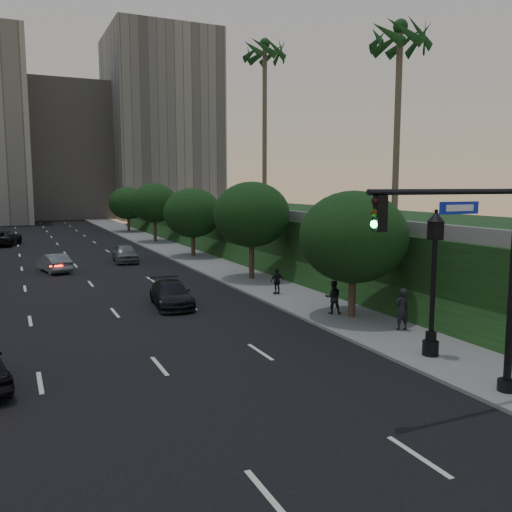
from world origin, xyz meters
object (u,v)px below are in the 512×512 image
street_lamp (433,290)px  sedan_far_right (125,253)px  sedan_mid_left (54,263)px  pedestrian_a (402,309)px  traffic_signal_mast (487,282)px  sedan_near_right (171,294)px  pedestrian_b (333,297)px  pedestrian_c (277,281)px  sedan_far_left (4,238)px

street_lamp → sedan_far_right: 31.34m
street_lamp → sedan_mid_left: size_ratio=1.32×
pedestrian_a → traffic_signal_mast: bearing=72.5°
traffic_signal_mast → sedan_far_right: traffic_signal_mast is taller
sedan_mid_left → sedan_near_right: (4.86, -14.98, -0.03)m
pedestrian_a → pedestrian_b: size_ratio=1.12×
sedan_mid_left → sedan_near_right: bearing=95.2°
street_lamp → pedestrian_c: size_ratio=3.69×
sedan_far_left → pedestrian_a: bearing=123.9°
street_lamp → pedestrian_c: street_lamp is taller
sedan_far_left → pedestrian_b: size_ratio=3.49×
sedan_mid_left → sedan_near_right: size_ratio=0.92×
sedan_far_left → street_lamp: bearing=121.3°
street_lamp → sedan_far_left: size_ratio=0.97×
street_lamp → sedan_far_right: (-5.38, 30.82, -1.85)m
street_lamp → pedestrian_c: 12.82m
street_lamp → sedan_mid_left: street_lamp is taller
sedan_mid_left → pedestrian_a: bearing=104.7°
traffic_signal_mast → street_lamp: traffic_signal_mast is taller
sedan_near_right → pedestrian_c: size_ratio=3.03×
sedan_far_left → pedestrian_a: 48.60m
sedan_mid_left → sedan_far_right: (5.89, 3.14, 0.08)m
street_lamp → sedan_far_right: street_lamp is taller
sedan_mid_left → pedestrian_a: 27.45m
pedestrian_b → pedestrian_c: bearing=-62.6°
sedan_near_right → pedestrian_a: 12.20m
pedestrian_a → pedestrian_b: 4.00m
traffic_signal_mast → pedestrian_b: bearing=81.1°
sedan_mid_left → sedan_far_right: sedan_far_right is taller
sedan_mid_left → sedan_far_left: (-3.56, 21.46, 0.10)m
sedan_near_right → sedan_far_right: size_ratio=1.00×
traffic_signal_mast → pedestrian_c: bearing=85.2°
traffic_signal_mast → pedestrian_c: traffic_signal_mast is taller
street_lamp → sedan_mid_left: 29.95m
sedan_far_right → pedestrian_b: pedestrian_b is taller
pedestrian_b → pedestrian_a: bearing=130.0°
sedan_far_left → sedan_far_right: size_ratio=1.26×
traffic_signal_mast → street_lamp: bearing=68.9°
sedan_far_left → pedestrian_c: size_ratio=3.79×
sedan_far_right → pedestrian_a: 28.32m
sedan_mid_left → pedestrian_a: pedestrian_a is taller
pedestrian_b → pedestrian_c: (-0.33, 5.54, -0.07)m
sedan_far_right → pedestrian_c: size_ratio=3.02×
pedestrian_b → sedan_mid_left: bearing=-36.6°
traffic_signal_mast → pedestrian_a: size_ratio=3.76×
sedan_near_right → sedan_far_right: sedan_far_right is taller
pedestrian_a → sedan_near_right: bearing=-46.1°
pedestrian_c → sedan_near_right: bearing=-5.0°
sedan_far_left → pedestrian_c: 39.32m
pedestrian_a → street_lamp: bearing=71.8°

